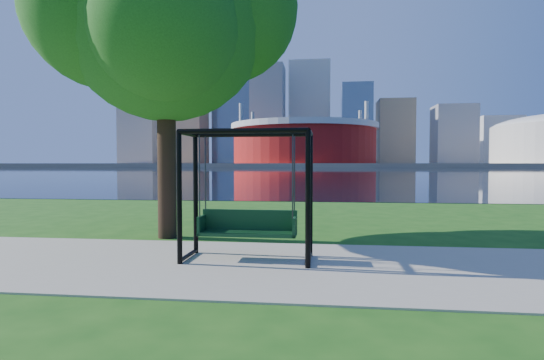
# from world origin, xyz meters

# --- Properties ---
(ground) EXTENTS (900.00, 900.00, 0.00)m
(ground) POSITION_xyz_m (0.00, 0.00, 0.00)
(ground) COLOR #1E5114
(ground) RESTS_ON ground
(path) EXTENTS (120.00, 4.00, 0.03)m
(path) POSITION_xyz_m (0.00, -0.50, 0.01)
(path) COLOR #9E937F
(path) RESTS_ON ground
(river) EXTENTS (900.00, 180.00, 0.02)m
(river) POSITION_xyz_m (0.00, 102.00, 0.01)
(river) COLOR black
(river) RESTS_ON ground
(far_bank) EXTENTS (900.00, 228.00, 2.00)m
(far_bank) POSITION_xyz_m (0.00, 306.00, 1.00)
(far_bank) COLOR #937F60
(far_bank) RESTS_ON ground
(stadium) EXTENTS (83.00, 83.00, 32.00)m
(stadium) POSITION_xyz_m (-10.00, 235.00, 14.23)
(stadium) COLOR maroon
(stadium) RESTS_ON far_bank
(skyline) EXTENTS (392.00, 66.00, 96.50)m
(skyline) POSITION_xyz_m (-4.27, 319.39, 35.89)
(skyline) COLOR gray
(skyline) RESTS_ON far_bank
(swing) EXTENTS (2.35, 1.04, 2.39)m
(swing) POSITION_xyz_m (-0.54, -0.14, 1.16)
(swing) COLOR black
(swing) RESTS_ON ground
(park_tree) EXTENTS (6.20, 5.60, 7.70)m
(park_tree) POSITION_xyz_m (-2.96, 2.11, 5.35)
(park_tree) COLOR black
(park_tree) RESTS_ON ground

